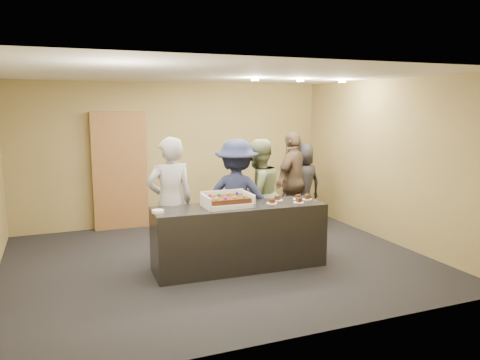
{
  "coord_description": "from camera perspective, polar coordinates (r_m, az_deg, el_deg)",
  "views": [
    {
      "loc": [
        -2.18,
        -6.31,
        2.29
      ],
      "look_at": [
        0.35,
        0.0,
        1.18
      ],
      "focal_mm": 35.0,
      "sensor_mm": 36.0,
      "label": 1
    }
  ],
  "objects": [
    {
      "name": "room",
      "position": [
        6.74,
        -2.75,
        1.21
      ],
      "size": [
        6.04,
        6.0,
        2.7
      ],
      "color": "black",
      "rests_on": "ground"
    },
    {
      "name": "serving_counter",
      "position": [
        6.61,
        -0.08,
        -6.93
      ],
      "size": [
        2.42,
        0.79,
        0.9
      ],
      "primitive_type": "cube",
      "rotation": [
        0.0,
        0.0,
        -0.04
      ],
      "color": "black",
      "rests_on": "floor"
    },
    {
      "name": "storage_cabinet",
      "position": [
        8.87,
        -14.46,
        1.09
      ],
      "size": [
        0.98,
        0.15,
        2.16
      ],
      "primitive_type": "cube",
      "color": "brown",
      "rests_on": "floor"
    },
    {
      "name": "cake_box",
      "position": [
        6.45,
        -1.6,
        -2.81
      ],
      "size": [
        0.65,
        0.45,
        0.19
      ],
      "color": "white",
      "rests_on": "serving_counter"
    },
    {
      "name": "sheet_cake",
      "position": [
        6.41,
        -1.54,
        -2.39
      ],
      "size": [
        0.55,
        0.38,
        0.11
      ],
      "color": "black",
      "rests_on": "cake_box"
    },
    {
      "name": "plate_stack",
      "position": [
        6.14,
        -9.98,
        -3.79
      ],
      "size": [
        0.16,
        0.16,
        0.04
      ],
      "primitive_type": "cylinder",
      "color": "white",
      "rests_on": "serving_counter"
    },
    {
      "name": "slice_a",
      "position": [
        6.62,
        3.92,
        -2.69
      ],
      "size": [
        0.15,
        0.15,
        0.07
      ],
      "color": "white",
      "rests_on": "serving_counter"
    },
    {
      "name": "slice_b",
      "position": [
        6.85,
        4.6,
        -2.29
      ],
      "size": [
        0.15,
        0.15,
        0.07
      ],
      "color": "white",
      "rests_on": "serving_counter"
    },
    {
      "name": "slice_c",
      "position": [
        6.73,
        7.18,
        -2.55
      ],
      "size": [
        0.15,
        0.15,
        0.07
      ],
      "color": "white",
      "rests_on": "serving_counter"
    },
    {
      "name": "slice_d",
      "position": [
        6.95,
        7.12,
        -2.16
      ],
      "size": [
        0.15,
        0.15,
        0.07
      ],
      "color": "white",
      "rests_on": "serving_counter"
    },
    {
      "name": "slice_e",
      "position": [
        6.96,
        8.16,
        -2.17
      ],
      "size": [
        0.15,
        0.15,
        0.07
      ],
      "color": "white",
      "rests_on": "serving_counter"
    },
    {
      "name": "person_server_grey",
      "position": [
        6.66,
        -8.5,
        -2.71
      ],
      "size": [
        0.7,
        0.49,
        1.85
      ],
      "primitive_type": "imported",
      "rotation": [
        0.0,
        0.0,
        3.21
      ],
      "color": "#98979C",
      "rests_on": "floor"
    },
    {
      "name": "person_sage_man",
      "position": [
        7.42,
        2.2,
        -1.75
      ],
      "size": [
        1.01,
        0.88,
        1.75
      ],
      "primitive_type": "imported",
      "rotation": [
        0.0,
        0.0,
        3.43
      ],
      "color": "gray",
      "rests_on": "floor"
    },
    {
      "name": "person_navy_man",
      "position": [
        7.11,
        -0.38,
        -2.15
      ],
      "size": [
        1.32,
        1.13,
        1.77
      ],
      "primitive_type": "imported",
      "rotation": [
        0.0,
        0.0,
        2.63
      ],
      "color": "#1D2342",
      "rests_on": "floor"
    },
    {
      "name": "person_brown_extra",
      "position": [
        8.6,
        6.5,
        -0.13
      ],
      "size": [
        1.13,
        0.92,
        1.8
      ],
      "primitive_type": "imported",
      "rotation": [
        0.0,
        0.0,
        3.69
      ],
      "color": "brown",
      "rests_on": "floor"
    },
    {
      "name": "person_dark_suit",
      "position": [
        8.81,
        7.55,
        -0.58
      ],
      "size": [
        0.79,
        0.51,
        1.6
      ],
      "primitive_type": "imported",
      "rotation": [
        0.0,
        0.0,
        3.14
      ],
      "color": "#232328",
      "rests_on": "floor"
    },
    {
      "name": "ceiling_spotlights",
      "position": [
        7.8,
        7.36,
        11.96
      ],
      "size": [
        1.72,
        0.12,
        0.03
      ],
      "color": "#FFEAC6",
      "rests_on": "ceiling"
    }
  ]
}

